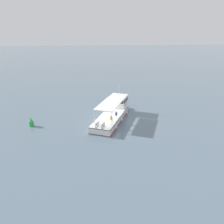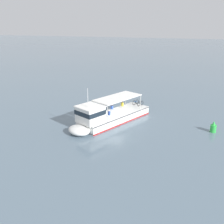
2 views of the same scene
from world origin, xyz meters
TOP-DOWN VIEW (x-y plane):
  - ground_plane at (0.00, 0.00)m, footprint 400.00×400.00m
  - ferry_main at (0.84, -0.76)m, footprint 12.87×7.97m
  - channel_buoy at (-1.16, 12.27)m, footprint 0.70×0.70m

SIDE VIEW (x-z plane):
  - ground_plane at x=0.00m, z-range 0.00..0.00m
  - channel_buoy at x=-1.16m, z-range -0.13..1.27m
  - ferry_main at x=0.84m, z-range -1.64..3.68m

